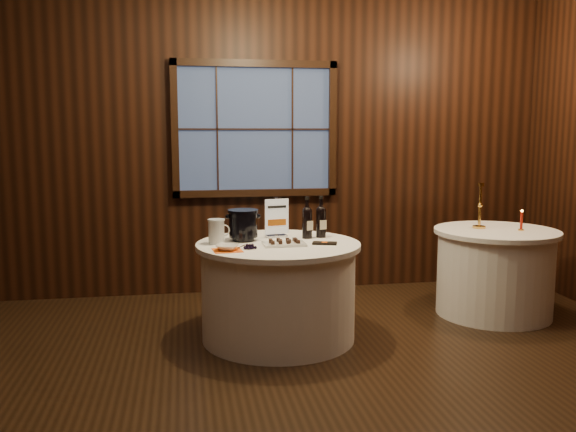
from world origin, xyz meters
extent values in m
plane|color=black|center=(0.00, 0.00, 0.00)|extent=(6.00, 6.00, 0.00)
cube|color=black|center=(0.00, 2.50, 1.50)|extent=(6.00, 0.02, 3.00)
cube|color=#35456F|center=(0.00, 2.47, 1.65)|extent=(1.50, 0.01, 1.20)
cylinder|color=white|center=(0.00, 1.00, 0.36)|extent=(1.20, 1.20, 0.73)
cylinder|color=white|center=(0.00, 1.00, 0.75)|extent=(1.28, 1.28, 0.04)
cylinder|color=white|center=(2.00, 1.30, 0.36)|extent=(1.00, 1.00, 0.73)
cylinder|color=white|center=(2.00, 1.30, 0.75)|extent=(1.08, 1.08, 0.04)
cube|color=#B7B7BE|center=(0.02, 1.26, 0.78)|extent=(0.19, 0.13, 0.02)
cube|color=#B7B7BE|center=(0.02, 1.26, 0.94)|extent=(0.02, 0.02, 0.31)
cube|color=white|center=(0.02, 1.25, 0.94)|extent=(0.20, 0.05, 0.29)
cylinder|color=black|center=(0.26, 1.16, 0.88)|extent=(0.08, 0.08, 0.22)
sphere|color=black|center=(0.26, 1.16, 0.99)|extent=(0.08, 0.08, 0.08)
cylinder|color=black|center=(0.26, 1.16, 1.05)|extent=(0.03, 0.03, 0.10)
cylinder|color=black|center=(0.26, 1.16, 1.10)|extent=(0.03, 0.03, 0.02)
cube|color=beige|center=(0.26, 1.12, 0.88)|extent=(0.06, 0.03, 0.08)
cylinder|color=black|center=(0.38, 1.18, 0.88)|extent=(0.08, 0.08, 0.22)
sphere|color=black|center=(0.38, 1.18, 0.99)|extent=(0.08, 0.08, 0.08)
cylinder|color=black|center=(0.38, 1.18, 1.05)|extent=(0.03, 0.03, 0.10)
cylinder|color=black|center=(0.38, 1.18, 1.10)|extent=(0.03, 0.03, 0.02)
cube|color=beige|center=(0.38, 1.14, 0.88)|extent=(0.06, 0.02, 0.08)
cylinder|color=black|center=(-0.26, 1.14, 0.79)|extent=(0.18, 0.18, 0.03)
cylinder|color=black|center=(-0.26, 1.14, 0.90)|extent=(0.23, 0.23, 0.20)
cylinder|color=black|center=(-0.26, 1.14, 1.01)|extent=(0.24, 0.24, 0.02)
cube|color=white|center=(0.03, 0.89, 0.78)|extent=(0.32, 0.22, 0.02)
cube|color=black|center=(0.34, 0.88, 0.78)|extent=(0.20, 0.14, 0.02)
cylinder|color=#3C3015|center=(-0.31, 0.79, 0.79)|extent=(0.06, 0.02, 0.03)
cylinder|color=silver|center=(-0.48, 1.04, 0.86)|extent=(0.12, 0.12, 0.18)
cylinder|color=silver|center=(-0.48, 1.04, 0.96)|extent=(0.13, 0.13, 0.01)
torus|color=silver|center=(-0.41, 1.04, 0.87)|extent=(0.09, 0.03, 0.09)
cube|color=orange|center=(-0.41, 0.76, 0.77)|extent=(0.23, 0.23, 0.00)
imported|color=white|center=(-0.41, 0.76, 0.79)|extent=(0.21, 0.21, 0.04)
cylinder|color=gold|center=(1.88, 1.40, 0.78)|extent=(0.11, 0.11, 0.02)
cylinder|color=gold|center=(1.88, 1.40, 0.97)|extent=(0.03, 0.03, 0.36)
cylinder|color=gold|center=(1.88, 1.40, 1.16)|extent=(0.06, 0.06, 0.03)
cylinder|color=gold|center=(2.18, 1.21, 0.78)|extent=(0.05, 0.05, 0.01)
cylinder|color=#B21B0D|center=(2.18, 1.21, 0.86)|extent=(0.02, 0.02, 0.15)
sphere|color=#FFB23F|center=(2.18, 1.21, 0.94)|extent=(0.02, 0.02, 0.02)
camera|label=1|loc=(-0.73, -3.61, 1.64)|focal=38.00mm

